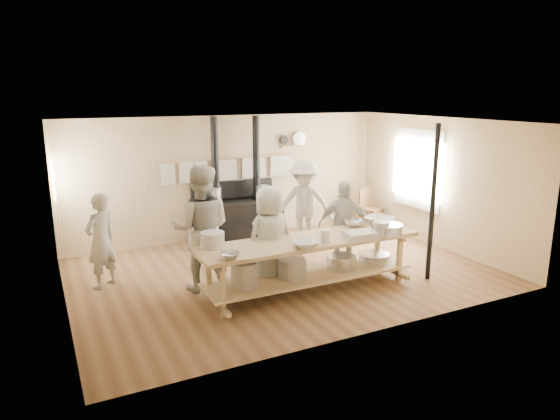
{
  "coord_description": "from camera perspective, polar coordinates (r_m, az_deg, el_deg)",
  "views": [
    {
      "loc": [
        -3.71,
        -7.34,
        3.09
      ],
      "look_at": [
        0.04,
        0.2,
        1.07
      ],
      "focal_mm": 32.0,
      "sensor_mm": 36.0,
      "label": 1
    }
  ],
  "objects": [
    {
      "name": "cook_center",
      "position": [
        7.87,
        -1.12,
        -3.2
      ],
      "size": [
        0.88,
        0.63,
        1.67
      ],
      "primitive_type": "imported",
      "rotation": [
        0.0,
        0.0,
        3.27
      ],
      "color": "#A6A593",
      "rests_on": "ground"
    },
    {
      "name": "pitcher",
      "position": [
        7.53,
        5.2,
        -3.04
      ],
      "size": [
        0.18,
        0.18,
        0.22
      ],
      "primitive_type": "cylinder",
      "rotation": [
        0.0,
        0.0,
        -0.39
      ],
      "color": "white",
      "rests_on": "prep_table"
    },
    {
      "name": "towel_rail",
      "position": [
        10.54,
        -5.52,
        4.99
      ],
      "size": [
        3.0,
        0.04,
        0.47
      ],
      "color": "tan",
      "rests_on": "ground"
    },
    {
      "name": "deep_bowl_enamel",
      "position": [
        7.41,
        -7.73,
        -3.37
      ],
      "size": [
        0.46,
        0.46,
        0.22
      ],
      "primitive_type": "cylinder",
      "rotation": [
        0.0,
        0.0,
        -0.35
      ],
      "color": "white",
      "rests_on": "prep_table"
    },
    {
      "name": "bowl_white_a",
      "position": [
        7.36,
        2.93,
        -3.9
      ],
      "size": [
        0.47,
        0.47,
        0.1
      ],
      "primitive_type": "imported",
      "rotation": [
        0.0,
        0.0,
        -0.21
      ],
      "color": "white",
      "rests_on": "prep_table"
    },
    {
      "name": "stove",
      "position": [
        10.48,
        -4.87,
        -0.78
      ],
      "size": [
        1.9,
        0.75,
        2.6
      ],
      "color": "black",
      "rests_on": "ground"
    },
    {
      "name": "cook_far_left",
      "position": [
        8.43,
        -19.8,
        -3.34
      ],
      "size": [
        0.67,
        0.63,
        1.54
      ],
      "primitive_type": "imported",
      "rotation": [
        0.0,
        0.0,
        3.76
      ],
      "color": "#A6A593",
      "rests_on": "ground"
    },
    {
      "name": "ground",
      "position": [
        8.79,
        0.37,
        -7.13
      ],
      "size": [
        7.0,
        7.0,
        0.0
      ],
      "primitive_type": "plane",
      "color": "brown",
      "rests_on": "ground"
    },
    {
      "name": "cook_right",
      "position": [
        8.84,
        7.37,
        -1.72
      ],
      "size": [
        1.0,
        0.78,
        1.58
      ],
      "primitive_type": "imported",
      "rotation": [
        0.0,
        0.0,
        2.65
      ],
      "color": "#A6A593",
      "rests_on": "ground"
    },
    {
      "name": "chair",
      "position": [
        11.73,
        10.28,
        -0.67
      ],
      "size": [
        0.55,
        0.55,
        0.91
      ],
      "rotation": [
        0.0,
        0.0,
        0.37
      ],
      "color": "#4E371F",
      "rests_on": "ground"
    },
    {
      "name": "bucket_galv",
      "position": [
        8.08,
        11.48,
        -2.1
      ],
      "size": [
        0.3,
        0.3,
        0.22
      ],
      "primitive_type": "cylinder",
      "rotation": [
        0.0,
        0.0,
        0.28
      ],
      "color": "gray",
      "rests_on": "prep_table"
    },
    {
      "name": "roasting_pan",
      "position": [
        7.87,
        9.21,
        -2.86
      ],
      "size": [
        0.54,
        0.4,
        0.11
      ],
      "primitive_type": "cube",
      "rotation": [
        0.0,
        0.0,
        -0.16
      ],
      "color": "#B2B2B7",
      "rests_on": "prep_table"
    },
    {
      "name": "bowl_white_b",
      "position": [
        8.82,
        11.24,
        -1.14
      ],
      "size": [
        0.61,
        0.61,
        0.12
      ],
      "primitive_type": "imported",
      "rotation": [
        0.0,
        0.0,
        1.93
      ],
      "color": "white",
      "rests_on": "prep_table"
    },
    {
      "name": "prep_table",
      "position": [
        7.86,
        3.29,
        -5.64
      ],
      "size": [
        3.6,
        0.9,
        0.85
      ],
      "color": "tan",
      "rests_on": "ground"
    },
    {
      "name": "mixing_bowl_large",
      "position": [
        8.21,
        12.13,
        -2.12
      ],
      "size": [
        0.63,
        0.63,
        0.16
      ],
      "primitive_type": "cylinder",
      "rotation": [
        0.0,
        0.0,
        0.35
      ],
      "color": "silver",
      "rests_on": "prep_table"
    },
    {
      "name": "back_wall_shelf",
      "position": [
        11.12,
        1.49,
        7.85
      ],
      "size": [
        0.63,
        0.14,
        0.32
      ],
      "color": "tan",
      "rests_on": "ground"
    },
    {
      "name": "left_opening",
      "position": [
        9.47,
        -24.52,
        3.18
      ],
      "size": [
        0.0,
        0.9,
        0.9
      ],
      "color": "white",
      "rests_on": "ground"
    },
    {
      "name": "cook_by_window",
      "position": [
        9.99,
        2.8,
        0.68
      ],
      "size": [
        1.32,
        1.15,
        1.77
      ],
      "primitive_type": "imported",
      "rotation": [
        0.0,
        0.0,
        -0.54
      ],
      "color": "#A6A593",
      "rests_on": "ground"
    },
    {
      "name": "bowl_steel_a",
      "position": [
        6.88,
        -5.8,
        -5.24
      ],
      "size": [
        0.39,
        0.39,
        0.09
      ],
      "primitive_type": "imported",
      "rotation": [
        0.0,
        0.0,
        0.93
      ],
      "color": "silver",
      "rests_on": "prep_table"
    },
    {
      "name": "room_shell",
      "position": [
        8.36,
        0.39,
        3.35
      ],
      "size": [
        7.0,
        7.0,
        7.0
      ],
      "color": "tan",
      "rests_on": "ground"
    },
    {
      "name": "window_right",
      "position": [
        10.82,
        15.58,
        4.52
      ],
      "size": [
        0.09,
        1.5,
        1.65
      ],
      "color": "beige",
      "rests_on": "ground"
    },
    {
      "name": "cook_left",
      "position": [
        7.87,
        -9.0,
        -2.11
      ],
      "size": [
        1.19,
        1.08,
        2.0
      ],
      "primitive_type": "imported",
      "rotation": [
        0.0,
        0.0,
        2.74
      ],
      "color": "#A6A593",
      "rests_on": "ground"
    },
    {
      "name": "bowl_steel_b",
      "position": [
        8.57,
        8.5,
        -1.46
      ],
      "size": [
        0.39,
        0.39,
        0.11
      ],
      "primitive_type": "imported",
      "rotation": [
        0.0,
        0.0,
        3.24
      ],
      "color": "silver",
      "rests_on": "prep_table"
    },
    {
      "name": "support_post",
      "position": [
        8.5,
        17.05,
        0.7
      ],
      "size": [
        0.08,
        0.08,
        2.6
      ],
      "primitive_type": "cylinder",
      "color": "black",
      "rests_on": "ground"
    }
  ]
}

